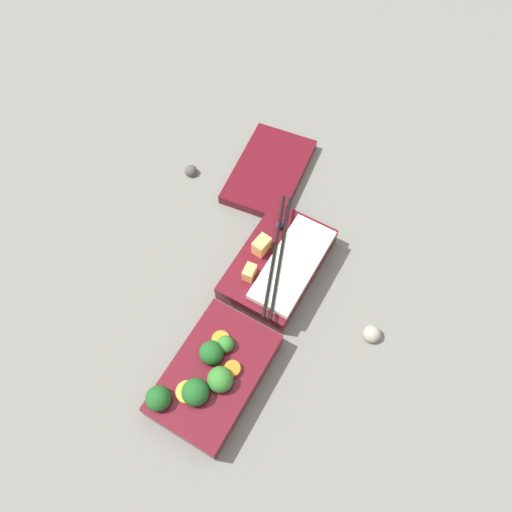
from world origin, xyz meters
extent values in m
plane|color=slate|center=(0.00, 0.00, 0.00)|extent=(3.00, 3.00, 0.00)
cube|color=#510F19|center=(-0.11, -0.02, 0.02)|extent=(0.20, 0.13, 0.04)
sphere|color=#2D7028|center=(-0.07, -0.01, 0.04)|extent=(0.03, 0.03, 0.03)
sphere|color=#19511E|center=(-0.09, 0.00, 0.05)|extent=(0.04, 0.04, 0.04)
sphere|color=#19511E|center=(-0.19, 0.03, 0.05)|extent=(0.04, 0.04, 0.04)
sphere|color=#19511E|center=(-0.15, -0.01, 0.05)|extent=(0.04, 0.04, 0.04)
sphere|color=#2D7028|center=(-0.12, -0.03, 0.05)|extent=(0.04, 0.04, 0.04)
cylinder|color=orange|center=(-0.07, 0.00, 0.04)|extent=(0.03, 0.03, 0.01)
cylinder|color=orange|center=(-0.10, -0.04, 0.04)|extent=(0.03, 0.03, 0.01)
cylinder|color=orange|center=(-0.16, 0.00, 0.04)|extent=(0.04, 0.04, 0.01)
cube|color=#510F19|center=(0.10, -0.01, 0.02)|extent=(0.20, 0.13, 0.04)
cube|color=silver|center=(0.10, -0.03, 0.04)|extent=(0.17, 0.07, 0.01)
cube|color=#F4A356|center=(0.05, 0.02, 0.05)|extent=(0.03, 0.02, 0.02)
cube|color=#F4A356|center=(0.10, 0.03, 0.05)|extent=(0.03, 0.02, 0.03)
sphere|color=#4C1E4C|center=(0.15, 0.02, 0.04)|extent=(0.01, 0.01, 0.01)
cylinder|color=black|center=(0.10, -0.01, 0.05)|extent=(0.21, 0.08, 0.01)
cylinder|color=black|center=(0.10, 0.00, 0.05)|extent=(0.21, 0.08, 0.01)
cube|color=#510F19|center=(0.27, 0.10, 0.01)|extent=(0.21, 0.15, 0.02)
sphere|color=#474442|center=(0.20, 0.23, 0.01)|extent=(0.02, 0.02, 0.02)
sphere|color=gray|center=(0.07, -0.19, 0.01)|extent=(0.03, 0.03, 0.03)
camera|label=1|loc=(-0.26, -0.17, 0.76)|focal=35.00mm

